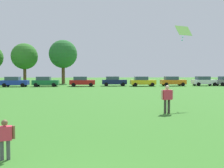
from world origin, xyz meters
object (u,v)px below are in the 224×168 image
(parked_car_red_2, at_px, (82,81))
(tree_center, at_px, (25,56))
(child_kite_flyer, at_px, (5,136))
(parked_car_green_1, at_px, (45,81))
(parked_car_yellow_4, at_px, (142,81))
(tree_far_right, at_px, (63,54))
(adult_bystander, at_px, (167,97))
(kite, at_px, (183,31))
(parked_car_blue_0, at_px, (14,82))
(parked_car_white_6, at_px, (204,81))
(parked_car_navy_3, at_px, (114,81))
(parked_car_orange_5, at_px, (173,81))

(parked_car_red_2, bearing_deg, tree_center, 139.82)
(child_kite_flyer, height_order, parked_car_green_1, parked_car_green_1)
(parked_car_yellow_4, bearing_deg, tree_center, 154.78)
(tree_far_right, bearing_deg, tree_center, 178.34)
(parked_car_green_1, xyz_separation_m, tree_center, (-6.25, 10.56, 4.85))
(adult_bystander, height_order, tree_center, tree_center)
(adult_bystander, height_order, kite, kite)
(adult_bystander, xyz_separation_m, tree_center, (-18.76, 38.72, 4.73))
(parked_car_blue_0, distance_m, parked_car_white_6, 32.94)
(parked_car_navy_3, distance_m, parked_car_yellow_4, 5.04)
(adult_bystander, height_order, parked_car_navy_3, parked_car_navy_3)
(child_kite_flyer, relative_size, tree_center, 0.13)
(tree_far_right, bearing_deg, adult_bystander, -74.39)
(parked_car_blue_0, relative_size, parked_car_green_1, 1.00)
(parked_car_green_1, bearing_deg, child_kite_flyer, -80.72)
(parked_car_green_1, xyz_separation_m, parked_car_navy_3, (11.71, 1.05, 0.00))
(kite, relative_size, parked_car_navy_3, 0.30)
(parked_car_green_1, relative_size, parked_car_yellow_4, 1.00)
(parked_car_orange_5, bearing_deg, parked_car_blue_0, -179.00)
(adult_bystander, bearing_deg, parked_car_green_1, -78.10)
(parked_car_red_2, distance_m, parked_car_white_6, 21.77)
(kite, bearing_deg, parked_car_green_1, 121.11)
(adult_bystander, distance_m, parked_car_white_6, 32.60)
(adult_bystander, xyz_separation_m, parked_car_blue_0, (-17.53, 27.99, -0.13))
(parked_car_blue_0, distance_m, tree_far_right, 13.58)
(parked_car_red_2, height_order, parked_car_white_6, same)
(adult_bystander, xyz_separation_m, parked_car_green_1, (-12.51, 28.16, -0.13))
(child_kite_flyer, xyz_separation_m, kite, (9.00, 10.91, 4.75))
(kite, relative_size, parked_car_red_2, 0.30)
(adult_bystander, height_order, parked_car_orange_5, parked_car_orange_5)
(parked_car_blue_0, bearing_deg, child_kite_flyer, -72.97)
(parked_car_orange_5, height_order, tree_far_right, tree_far_right)
(parked_car_navy_3, bearing_deg, parked_car_white_6, -1.69)
(child_kite_flyer, bearing_deg, adult_bystander, 32.33)
(kite, distance_m, parked_car_orange_5, 26.26)
(parked_car_red_2, relative_size, parked_car_orange_5, 1.00)
(kite, height_order, parked_car_white_6, kite)
(parked_car_green_1, distance_m, parked_car_red_2, 6.16)
(child_kite_flyer, xyz_separation_m, tree_far_right, (-4.03, 45.74, 5.54))
(adult_bystander, height_order, parked_car_blue_0, parked_car_blue_0)
(parked_car_blue_0, xyz_separation_m, parked_car_orange_5, (27.09, 0.47, 0.00))
(parked_car_green_1, relative_size, parked_car_red_2, 1.00)
(parked_car_navy_3, distance_m, parked_car_white_6, 16.22)
(parked_car_green_1, relative_size, tree_far_right, 0.47)
(parked_car_green_1, distance_m, parked_car_white_6, 27.93)
(parked_car_yellow_4, bearing_deg, kite, -94.24)
(child_kite_flyer, height_order, adult_bystander, adult_bystander)
(parked_car_navy_3, distance_m, tree_center, 20.89)
(parked_car_green_1, relative_size, parked_car_navy_3, 1.00)
(kite, relative_size, parked_car_yellow_4, 0.30)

